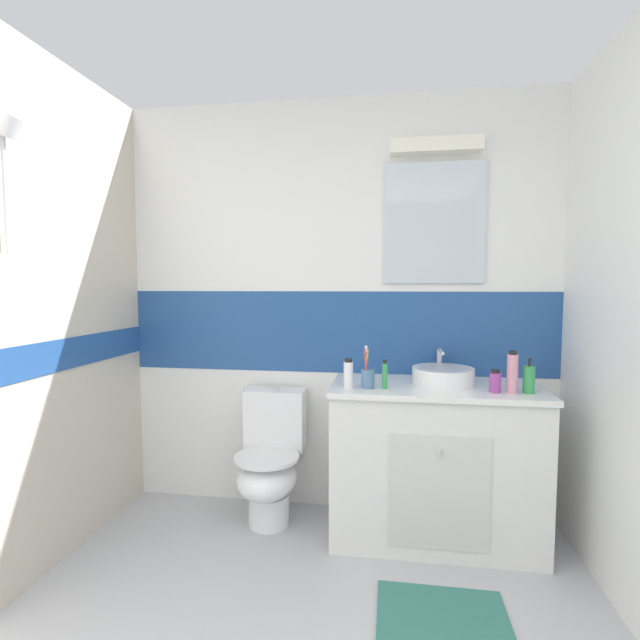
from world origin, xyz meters
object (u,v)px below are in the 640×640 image
(toothpaste_tube_upright, at_px, (385,375))
(deodorant_spray_can, at_px, (348,374))
(toilet, at_px, (270,462))
(soap_dispenser, at_px, (529,379))
(lotion_bottle_short, at_px, (495,382))
(shampoo_bottle_tall, at_px, (512,373))
(sink_basin, at_px, (443,375))
(toothbrush_cup, at_px, (368,377))

(toothpaste_tube_upright, distance_m, deodorant_spray_can, 0.19)
(toilet, bearing_deg, soap_dispenser, -6.36)
(toothpaste_tube_upright, bearing_deg, soap_dispenser, 0.83)
(soap_dispenser, bearing_deg, lotion_bottle_short, -177.34)
(toothpaste_tube_upright, relative_size, lotion_bottle_short, 1.29)
(toilet, xyz_separation_m, shampoo_bottle_tall, (1.29, -0.17, 0.59))
(shampoo_bottle_tall, bearing_deg, deodorant_spray_can, -179.55)
(sink_basin, bearing_deg, lotion_bottle_short, -32.75)
(sink_basin, relative_size, toothbrush_cup, 1.66)
(sink_basin, height_order, toothbrush_cup, toothbrush_cup)
(toothpaste_tube_upright, height_order, shampoo_bottle_tall, shampoo_bottle_tall)
(toothbrush_cup, xyz_separation_m, toothpaste_tube_upright, (0.09, -0.00, 0.01))
(toothbrush_cup, distance_m, lotion_bottle_short, 0.64)
(sink_basin, bearing_deg, toilet, 179.63)
(toothbrush_cup, xyz_separation_m, soap_dispenser, (0.80, 0.01, 0.01))
(soap_dispenser, distance_m, toothpaste_tube_upright, 0.71)
(toilet, bearing_deg, toothbrush_cup, -15.52)
(toilet, distance_m, deodorant_spray_can, 0.76)
(toothbrush_cup, bearing_deg, toilet, 164.48)
(deodorant_spray_can, bearing_deg, sink_basin, 18.42)
(lotion_bottle_short, bearing_deg, soap_dispenser, 2.66)
(sink_basin, bearing_deg, deodorant_spray_can, -161.58)
(soap_dispenser, relative_size, toothpaste_tube_upright, 1.16)
(soap_dispenser, distance_m, deodorant_spray_can, 0.90)
(toothpaste_tube_upright, xyz_separation_m, lotion_bottle_short, (0.55, 0.00, -0.02))
(sink_basin, relative_size, shampoo_bottle_tall, 1.74)
(sink_basin, relative_size, soap_dispenser, 2.11)
(toilet, relative_size, shampoo_bottle_tall, 3.59)
(toilet, height_order, toothpaste_tube_upright, toothpaste_tube_upright)
(sink_basin, distance_m, toothpaste_tube_upright, 0.35)
(toothbrush_cup, height_order, toothpaste_tube_upright, toothbrush_cup)
(shampoo_bottle_tall, bearing_deg, toilet, 172.65)
(toothpaste_tube_upright, bearing_deg, deodorant_spray_can, -177.09)
(lotion_bottle_short, xyz_separation_m, shampoo_bottle_tall, (0.08, -0.01, 0.05))
(toilet, height_order, toothbrush_cup, toothbrush_cup)
(lotion_bottle_short, height_order, shampoo_bottle_tall, shampoo_bottle_tall)
(soap_dispenser, xyz_separation_m, shampoo_bottle_tall, (-0.08, -0.01, 0.03))
(sink_basin, bearing_deg, soap_dispenser, -20.08)
(toothbrush_cup, distance_m, shampoo_bottle_tall, 0.72)
(toilet, distance_m, toothbrush_cup, 0.81)
(toothpaste_tube_upright, distance_m, shampoo_bottle_tall, 0.63)
(deodorant_spray_can, relative_size, shampoo_bottle_tall, 0.73)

